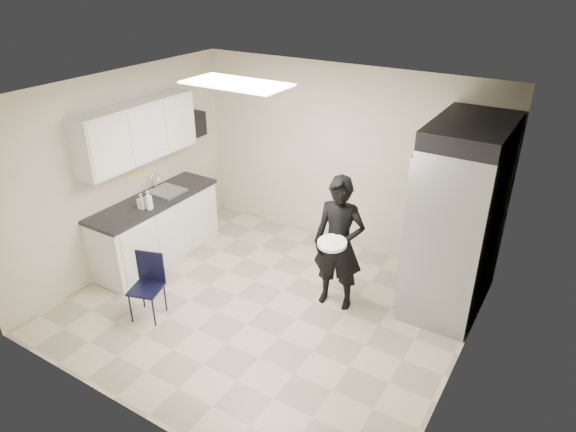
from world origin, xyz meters
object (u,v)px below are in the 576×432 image
Objects in this scene: folding_chair at (146,289)px; man_tuxedo at (339,244)px; commercial_fridge at (457,226)px; lower_counter at (157,230)px.

man_tuxedo is (1.76, 1.41, 0.45)m from folding_chair.
man_tuxedo is (-1.14, -0.74, -0.22)m from commercial_fridge.
lower_counter is 2.69m from man_tuxedo.
commercial_fridge is at bearing 18.76° from folding_chair.
folding_chair is at bearing -143.52° from commercial_fridge.
commercial_fridge is 3.67m from folding_chair.
commercial_fridge reaches higher than folding_chair.
lower_counter is 1.14× the size of man_tuxedo.
lower_counter is 3.98m from commercial_fridge.
man_tuxedo is (2.64, 0.34, 0.40)m from lower_counter.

